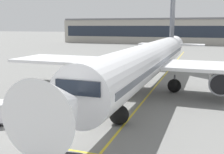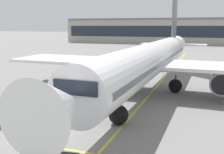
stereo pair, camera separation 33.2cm
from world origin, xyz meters
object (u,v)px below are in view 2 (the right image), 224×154
Objects in this scene: baggage_cart_lead at (42,107)px; belt_loader at (81,101)px; baggage_cart_second at (10,110)px; ground_crew_by_loader at (49,97)px; safety_cone_wingtip at (97,91)px; safety_cone_nose_mark at (95,91)px; safety_cone_engine_keepout at (95,86)px; ground_crew_by_carts at (44,111)px; parked_airplane at (151,60)px.

belt_loader is at bearing 54.97° from baggage_cart_lead.
baggage_cart_second is 1.53× the size of ground_crew_by_loader.
safety_cone_nose_mark is at bearing 139.08° from safety_cone_wingtip.
belt_loader is at bearing -78.17° from safety_cone_nose_mark.
safety_cone_engine_keepout is (2.00, 13.36, -0.66)m from baggage_cart_second.
ground_crew_by_carts reaches higher than safety_cone_nose_mark.
baggage_cart_second reaches higher than safety_cone_engine_keepout.
baggage_cart_lead reaches higher than ground_crew_by_loader.
safety_cone_nose_mark is (0.02, 10.63, -0.70)m from ground_crew_by_carts.
parked_airplane reaches higher than ground_crew_by_carts.
safety_cone_engine_keepout is (0.06, 11.61, -0.66)m from baggage_cart_lead.
baggage_cart_second is 11.71m from safety_cone_nose_mark.
belt_loader reaches higher than ground_crew_by_loader.
baggage_cart_lead is 1.31m from ground_crew_by_carts.
safety_cone_nose_mark is at bearing 89.87° from ground_crew_by_carts.
safety_cone_engine_keepout is at bearing -174.56° from parked_airplane.
baggage_cart_lead is (-6.94, -12.27, -2.94)m from parked_airplane.
baggage_cart_lead is 4.30× the size of safety_cone_nose_mark.
safety_cone_nose_mark is (2.79, 11.36, -0.70)m from baggage_cart_second.
parked_airplane reaches higher than safety_cone_nose_mark.
parked_airplane is 17.16× the size of baggage_cart_lead.
safety_cone_engine_keepout is 1.12× the size of safety_cone_nose_mark.
belt_loader is 6.63m from safety_cone_nose_mark.
parked_airplane is 16.85m from baggage_cart_second.
safety_cone_wingtip is at bearing 87.65° from ground_crew_by_carts.
ground_crew_by_loader reaches higher than safety_cone_nose_mark.
baggage_cart_lead is 11.63m from safety_cone_engine_keepout.
ground_crew_by_carts reaches higher than safety_cone_engine_keepout.
ground_crew_by_loader is at bearing 178.93° from belt_loader.
baggage_cart_lead reaches higher than ground_crew_by_carts.
parked_airplane reaches higher than safety_cone_wingtip.
parked_airplane is at bearing 57.66° from baggage_cart_second.
belt_loader is at bearing -75.76° from safety_cone_engine_keepout.
safety_cone_wingtip is at bearing 98.88° from belt_loader.
baggage_cart_second is (-1.94, -1.75, 0.00)m from baggage_cart_lead.
safety_cone_engine_keepout is 2.63m from safety_cone_wingtip.
ground_crew_by_carts is at bearing -62.98° from ground_crew_by_loader.
parked_airplane is at bearing 60.51° from baggage_cart_lead.
safety_cone_wingtip reaches higher than safety_cone_nose_mark.
ground_crew_by_loader is 4.75m from ground_crew_by_carts.
baggage_cart_lead is 9.37m from safety_cone_wingtip.
belt_loader is at bearing 49.76° from baggage_cart_second.
safety_cone_wingtip is 0.53m from safety_cone_nose_mark.
safety_cone_wingtip is (1.25, 9.26, -0.68)m from baggage_cart_lead.
belt_loader is 3.54m from ground_crew_by_loader.
safety_cone_engine_keepout is at bearing 104.24° from belt_loader.
ground_crew_by_loader is 8.54m from safety_cone_engine_keepout.
parked_airplane is at bearing 23.61° from safety_cone_nose_mark.
baggage_cart_lead is 1.00× the size of baggage_cart_second.
ground_crew_by_carts is (-6.11, -13.29, -2.94)m from parked_airplane.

